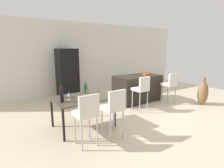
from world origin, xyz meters
TOP-DOWN VIEW (x-y plane):
  - ground_plane at (0.00, 0.00)m, footprint 10.00×10.00m
  - back_wall at (0.00, 3.17)m, footprint 10.00×0.12m
  - kitchen_island at (0.65, 0.73)m, footprint 1.63×0.86m
  - bar_chair_left at (0.08, -0.09)m, footprint 0.42×0.42m
  - bar_chair_middle at (1.39, -0.09)m, footprint 0.41×0.41m
  - dining_table at (-1.84, -0.15)m, footprint 1.37×0.95m
  - dining_chair_near at (-2.15, -0.99)m, footprint 0.40×0.40m
  - dining_chair_far at (-1.53, -0.99)m, footprint 0.41×0.41m
  - wine_bottle_end at (-2.38, -0.27)m, footprint 0.08×0.08m
  - wine_bottle_far at (-1.62, 0.16)m, footprint 0.08×0.08m
  - wine_bottle_right at (-2.27, 0.11)m, footprint 0.07×0.07m
  - wine_bottle_left at (-1.90, -0.54)m, footprint 0.07×0.07m
  - wine_glass_middle at (-2.19, -0.17)m, footprint 0.07×0.07m
  - refrigerator at (-1.17, 2.73)m, footprint 0.72×0.68m
  - fruit_bowl at (0.93, 0.62)m, footprint 0.22×0.22m
  - floor_vase at (2.17, -0.80)m, footprint 0.33×0.33m
  - potted_plant at (1.68, 2.72)m, footprint 0.40×0.40m

SIDE VIEW (x-z plane):
  - ground_plane at x=0.00m, z-range 0.00..0.00m
  - potted_plant at x=1.68m, z-range 0.05..0.65m
  - floor_vase at x=2.17m, z-range -0.06..0.86m
  - kitchen_island at x=0.65m, z-range 0.00..0.92m
  - dining_table at x=-1.84m, z-range 0.31..1.05m
  - bar_chair_left at x=0.08m, z-range 0.17..1.22m
  - bar_chair_middle at x=1.39m, z-range 0.17..1.22m
  - dining_chair_near at x=-2.15m, z-range 0.17..1.22m
  - dining_chair_far at x=-1.53m, z-range 0.17..1.22m
  - wine_bottle_far at x=-1.62m, z-range 0.71..1.00m
  - wine_bottle_right at x=-2.27m, z-range 0.71..1.02m
  - wine_glass_middle at x=-2.19m, z-range 0.78..0.95m
  - wine_bottle_end at x=-2.38m, z-range 0.70..1.04m
  - wine_bottle_left at x=-1.90m, z-range 0.71..1.04m
  - refrigerator at x=-1.17m, z-range 0.00..1.84m
  - fruit_bowl at x=0.93m, z-range 0.92..0.99m
  - back_wall at x=0.00m, z-range 0.00..2.90m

